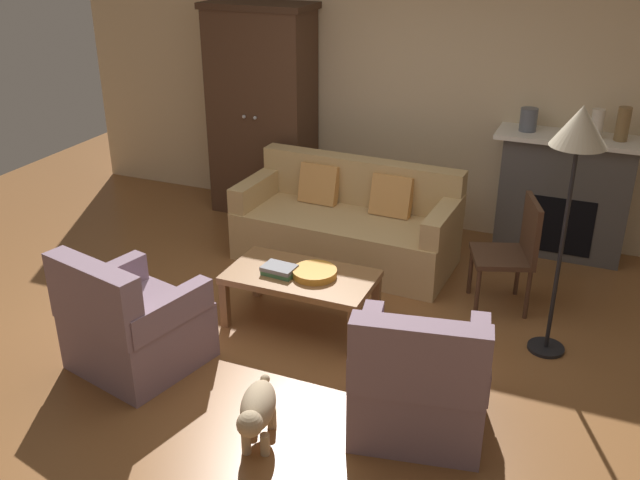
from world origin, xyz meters
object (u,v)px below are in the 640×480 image
Objects in this scene: armchair_near_left at (132,326)px; dog at (257,410)px; armoire at (262,111)px; couch at (348,226)px; coffee_table at (301,280)px; armchair_near_right at (419,383)px; fruit_bowl at (314,273)px; mantel_vase_bronze at (623,124)px; floor_lamp at (578,142)px; mantel_vase_slate at (529,120)px; book_stack at (280,270)px; side_chair_wooden at (514,247)px; fireplace at (563,195)px; mantel_vase_cream at (597,124)px.

dog is (1.15, -0.39, -0.07)m from armchair_near_left.
couch is at bearing -32.20° from armoire.
armchair_near_right is at bearing -36.05° from coffee_table.
fruit_bowl is 1.17× the size of mantel_vase_bronze.
floor_lamp is (3.06, -1.61, 0.49)m from armoire.
fruit_bowl is 0.19× the size of floor_lamp.
couch is at bearing -148.59° from mantel_vase_slate.
coffee_table is at bearing 103.57° from dog.
book_stack is 0.29× the size of side_chair_wooden.
coffee_table is (1.29, -1.96, -0.69)m from armoire.
couch is at bearing 93.64° from coffee_table.
fireplace reaches higher than couch.
mantel_vase_cream is at bearing 23.36° from couch.
coffee_table is 1.26m from armchair_near_left.
mantel_vase_slate reaches higher than side_chair_wooden.
mantel_vase_cream is (1.73, 2.01, 0.80)m from fruit_bowl.
coffee_table is 1.23× the size of armchair_near_right.
fireplace is at bearing 50.26° from armchair_near_left.
armoire is at bearing 123.40° from coffee_table.
side_chair_wooden is at bearing -102.06° from fireplace.
dog is at bearing -114.24° from mantel_vase_cream.
mantel_vase_slate is 0.22× the size of side_chair_wooden.
fireplace is 1.94m from couch.
armoire reaches higher than couch.
armoire is 2.58m from mantel_vase_slate.
mantel_vase_bronze is at bearing 61.21° from side_chair_wooden.
mantel_vase_bronze is at bearing 0.00° from mantel_vase_cream.
fruit_bowl is (0.18, -1.18, 0.13)m from couch.
armchair_near_right is (-0.52, -2.87, -0.25)m from fireplace.
armchair_near_right is 1.74m from side_chair_wooden.
floor_lamp is (1.77, 0.35, 1.18)m from coffee_table.
mantel_vase_bronze is (1.93, 2.01, 0.82)m from fruit_bowl.
book_stack is at bearing -124.40° from mantel_vase_slate.
mantel_vase_cream is at bearing 76.27° from armchair_near_right.
floor_lamp is (0.11, -1.69, 0.97)m from fireplace.
fruit_bowl is at bearing -146.37° from side_chair_wooden.
armoire reaches higher than mantel_vase_bronze.
side_chair_wooden is 1.62× the size of dog.
floor_lamp is (-0.27, -1.67, 0.28)m from mantel_vase_bronze.
floor_lamp is (0.49, -1.67, 0.32)m from mantel_vase_slate.
armchair_near_right is (-0.90, -2.85, -0.95)m from mantel_vase_bronze.
side_chair_wooden is (0.13, -1.14, -0.71)m from mantel_vase_slate.
armchair_near_left is (-2.86, -2.97, -0.95)m from mantel_vase_bronze.
fireplace is 2.99m from armoire.
mantel_vase_bronze is 3.13m from armchair_near_right.
armchair_near_left is at bearing -80.89° from armoire.
mantel_vase_cream reaches higher than couch.
mantel_vase_bronze is (0.76, 0.00, 0.04)m from mantel_vase_slate.
dog is (-0.82, -0.51, -0.07)m from armchair_near_right.
dog is (-0.95, -3.36, -0.97)m from mantel_vase_slate.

